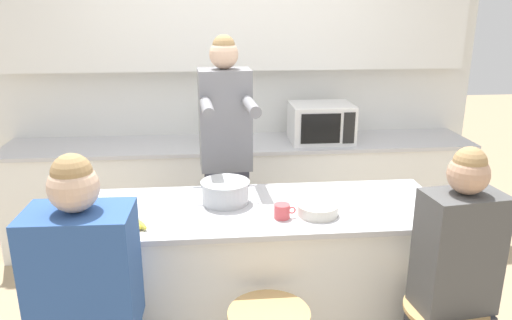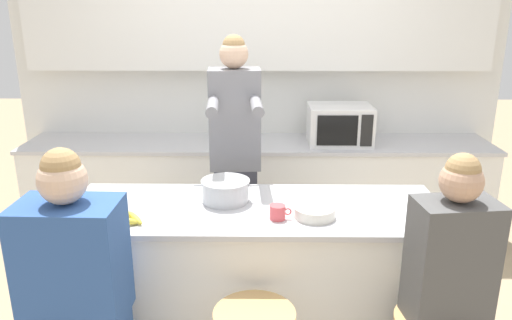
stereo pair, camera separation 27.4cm
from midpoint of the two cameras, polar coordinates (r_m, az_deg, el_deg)
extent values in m
cube|color=silver|center=(4.34, 2.09, 9.15)|extent=(4.12, 0.06, 2.70)
cube|color=white|center=(4.18, 2.20, 15.37)|extent=(3.79, 0.16, 0.75)
cube|color=white|center=(4.26, 2.06, -3.90)|extent=(3.79, 0.58, 0.86)
cube|color=#BCBCC1|center=(4.11, 2.13, 1.85)|extent=(3.82, 0.61, 0.03)
cube|color=white|center=(2.96, 2.70, -13.33)|extent=(2.03, 0.68, 0.82)
cube|color=#BCBCC1|center=(2.76, 2.83, -5.75)|extent=(2.07, 0.72, 0.03)
cylinder|color=tan|center=(2.46, -17.28, -17.19)|extent=(0.38, 0.38, 0.02)
cylinder|color=tan|center=(2.40, 3.23, -17.33)|extent=(0.38, 0.38, 0.02)
cube|color=#383842|center=(3.55, -0.06, -7.87)|extent=(0.30, 0.24, 0.92)
cube|color=slate|center=(3.29, -0.07, 4.65)|extent=(0.35, 0.24, 0.66)
cylinder|color=slate|center=(2.97, -2.36, 6.08)|extent=(0.09, 0.37, 0.07)
cylinder|color=slate|center=(2.99, 2.79, 6.13)|extent=(0.09, 0.37, 0.07)
sphere|color=#DBB293|center=(3.22, -0.07, 12.01)|extent=(0.20, 0.20, 0.19)
sphere|color=#A37F51|center=(3.22, -0.07, 12.91)|extent=(0.15, 0.15, 0.14)
cube|color=#2D5193|center=(2.32, -17.06, -11.12)|extent=(0.45, 0.30, 0.55)
sphere|color=#DBB293|center=(2.17, -17.95, -2.28)|extent=(0.21, 0.21, 0.21)
sphere|color=#A37F51|center=(2.15, -18.09, -0.85)|extent=(0.17, 0.17, 0.17)
cube|color=#4C4C4C|center=(2.41, 24.48, -10.66)|extent=(0.37, 0.26, 0.57)
sphere|color=tan|center=(2.27, 25.67, -2.28)|extent=(0.20, 0.20, 0.18)
sphere|color=#A37F51|center=(2.26, 25.84, -1.10)|extent=(0.16, 0.16, 0.14)
cylinder|color=#B7BABC|center=(2.81, -0.71, -3.68)|extent=(0.26, 0.26, 0.12)
cylinder|color=#B7BABC|center=(2.78, -0.72, -2.47)|extent=(0.28, 0.28, 0.01)
cylinder|color=#B7BABC|center=(2.80, -3.89, -2.94)|extent=(0.05, 0.01, 0.01)
cylinder|color=#B7BABC|center=(2.79, 2.46, -2.97)|extent=(0.05, 0.01, 0.01)
cylinder|color=silver|center=(2.65, 9.68, -5.95)|extent=(0.22, 0.22, 0.06)
cylinder|color=#DB4C51|center=(2.60, 5.50, -6.02)|extent=(0.08, 0.08, 0.08)
torus|color=#DB4C51|center=(2.61, 6.68, -5.94)|extent=(0.04, 0.01, 0.04)
ellipsoid|color=yellow|center=(2.58, -11.69, -6.89)|extent=(0.14, 0.05, 0.06)
ellipsoid|color=yellow|center=(2.62, -12.25, -6.53)|extent=(0.10, 0.13, 0.06)
ellipsoid|color=yellow|center=(2.60, -10.78, -6.57)|extent=(0.12, 0.12, 0.06)
cube|color=white|center=(4.11, 11.41, 3.97)|extent=(0.50, 0.39, 0.31)
cube|color=black|center=(3.92, 11.27, 3.29)|extent=(0.31, 0.01, 0.24)
cube|color=black|center=(3.96, 14.49, 3.24)|extent=(0.09, 0.01, 0.25)
cylinder|color=#A86042|center=(4.10, -0.52, 2.56)|extent=(0.11, 0.11, 0.07)
sphere|color=#336633|center=(4.07, -0.52, 4.10)|extent=(0.18, 0.18, 0.18)
camera|label=1|loc=(0.14, -87.14, 0.91)|focal=35.00mm
camera|label=2|loc=(0.14, 92.86, -0.91)|focal=35.00mm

